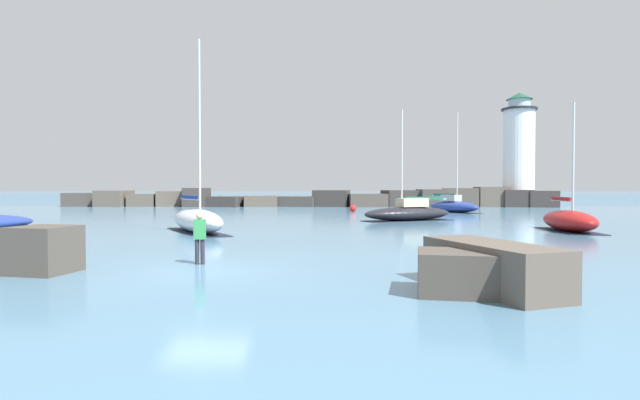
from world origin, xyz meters
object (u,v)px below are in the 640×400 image
object	(u,v)px
person_on_rocks	(200,235)
sailboat_moored_2	(453,206)
sailboat_moored_3	(569,220)
lighthouse	(519,157)
mooring_buoy_orange_near	(353,208)
sailboat_moored_1	(408,212)
sailboat_moored_0	(197,220)

from	to	relation	value
person_on_rocks	sailboat_moored_2	bearing A→B (deg)	64.21
sailboat_moored_2	sailboat_moored_3	xyz separation A→B (m)	(1.48, -21.37, -0.06)
sailboat_moored_2	person_on_rocks	xyz separation A→B (m)	(-16.49, -34.12, 0.28)
lighthouse	mooring_buoy_orange_near	size ratio (longest dim) A/B	16.37
sailboat_moored_1	sailboat_moored_3	bearing A→B (deg)	-48.34
sailboat_moored_0	sailboat_moored_1	size ratio (longest dim) A/B	1.28
sailboat_moored_2	lighthouse	bearing A→B (deg)	52.35
mooring_buoy_orange_near	person_on_rocks	size ratio (longest dim) A/B	0.54
mooring_buoy_orange_near	lighthouse	bearing A→B (deg)	33.42
lighthouse	sailboat_moored_1	bearing A→B (deg)	-123.32
lighthouse	sailboat_moored_2	xyz separation A→B (m)	(-12.47, -16.16, -5.88)
lighthouse	sailboat_moored_3	size ratio (longest dim) A/B	2.04
sailboat_moored_3	sailboat_moored_1	bearing A→B (deg)	131.66
lighthouse	sailboat_moored_2	size ratio (longest dim) A/B	1.51
sailboat_moored_3	mooring_buoy_orange_near	bearing A→B (deg)	116.86
sailboat_moored_0	sailboat_moored_2	size ratio (longest dim) A/B	1.07
lighthouse	sailboat_moored_0	xyz separation A→B (m)	(-32.19, -38.70, -5.86)
sailboat_moored_1	person_on_rocks	bearing A→B (deg)	-115.07
mooring_buoy_orange_near	person_on_rocks	xyz separation A→B (m)	(-6.48, -35.44, 0.60)
lighthouse	sailboat_moored_1	distance (m)	34.83
sailboat_moored_3	person_on_rocks	world-z (taller)	sailboat_moored_3
sailboat_moored_3	lighthouse	bearing A→B (deg)	73.68
lighthouse	sailboat_moored_3	distance (m)	39.55
lighthouse	mooring_buoy_orange_near	world-z (taller)	lighthouse
sailboat_moored_3	person_on_rocks	xyz separation A→B (m)	(-17.97, -12.75, 0.33)
sailboat_moored_0	sailboat_moored_3	distance (m)	21.24
sailboat_moored_2	person_on_rocks	distance (m)	37.90
sailboat_moored_0	sailboat_moored_2	distance (m)	29.96
sailboat_moored_0	person_on_rocks	bearing A→B (deg)	-74.37
sailboat_moored_2	sailboat_moored_3	bearing A→B (deg)	-86.04
sailboat_moored_1	sailboat_moored_2	world-z (taller)	sailboat_moored_2
sailboat_moored_3	mooring_buoy_orange_near	xyz separation A→B (m)	(-11.49, 22.69, -0.26)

